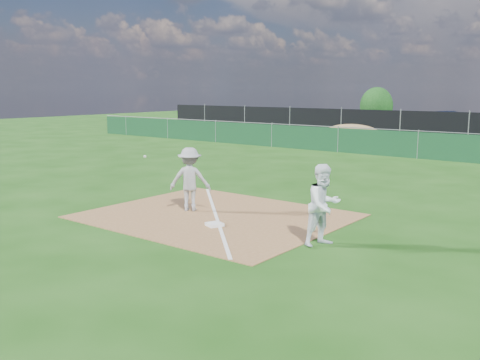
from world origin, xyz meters
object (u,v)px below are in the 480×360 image
at_px(play_at_first, 190,179).
at_px(tree_left, 376,106).
at_px(first_base, 214,224).
at_px(runner, 324,205).
at_px(car_mid, 450,123).
at_px(car_left, 407,122).

xyz_separation_m(play_at_first, tree_left, (-9.50, 32.86, 0.82)).
bearing_deg(first_base, runner, 5.19).
height_order(play_at_first, car_mid, play_at_first).
xyz_separation_m(first_base, runner, (2.69, 0.24, 0.78)).
height_order(runner, car_mid, runner).
bearing_deg(play_at_first, tree_left, 106.13).
bearing_deg(tree_left, play_at_first, -73.87).
xyz_separation_m(runner, car_left, (-8.33, 26.36, 0.01)).
height_order(car_left, car_mid, car_left).
xyz_separation_m(play_at_first, car_mid, (-1.73, 27.24, -0.03)).
bearing_deg(tree_left, first_base, -71.86).
height_order(first_base, runner, runner).
bearing_deg(car_mid, play_at_first, -169.10).
xyz_separation_m(play_at_first, car_left, (-4.11, 25.79, 0.01)).
bearing_deg(car_mid, runner, -160.65).
bearing_deg(runner, car_left, 36.63).
distance_m(runner, car_left, 27.64).
xyz_separation_m(first_base, play_at_first, (-1.53, 0.82, 0.78)).
distance_m(runner, car_mid, 28.44).
bearing_deg(first_base, tree_left, 108.14).
bearing_deg(car_left, play_at_first, 165.48).
bearing_deg(play_at_first, car_mid, 93.63).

